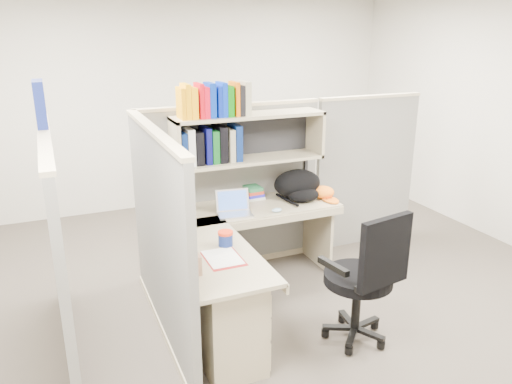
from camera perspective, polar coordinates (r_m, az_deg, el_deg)
name	(u,v)px	position (r m, az deg, el deg)	size (l,w,h in m)	color
ground	(269,308)	(4.40, 1.55, -13.07)	(6.00, 6.00, 0.00)	#3A332D
room_shell	(271,121)	(3.82, 1.76, 8.16)	(6.00, 6.00, 6.00)	beige
cubicle	(209,198)	(4.28, -5.35, -0.64)	(3.79, 1.84, 1.95)	slate
desk	(236,286)	(3.82, -2.26, -10.73)	(1.74, 1.75, 0.73)	gray
laptop	(235,204)	(4.34, -2.44, -1.33)	(0.30, 0.30, 0.21)	silver
backpack	(300,185)	(4.75, 5.09, 0.75)	(0.47, 0.36, 0.28)	black
orange_cap	(323,192)	(4.84, 7.69, -0.01)	(0.21, 0.24, 0.12)	orange
snack_canister	(226,238)	(3.76, -3.50, -5.30)	(0.12, 0.12, 0.11)	navy
tissue_box	(190,259)	(3.36, -7.61, -7.58)	(0.13, 0.13, 0.21)	#A67A5E
mouse	(277,210)	(4.44, 2.39, -2.08)	(0.09, 0.06, 0.04)	#91B4CD
paper_cup	(229,197)	(4.70, -3.13, -0.54)	(0.07, 0.07, 0.10)	silver
book_stack	(252,192)	(4.81, -0.42, 0.03)	(0.17, 0.23, 0.11)	gray
loose_paper	(223,257)	(3.59, -3.85, -7.46)	(0.23, 0.31, 0.00)	white
task_chair	(361,298)	(3.87, 11.96, -11.72)	(0.60, 0.55, 1.08)	black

